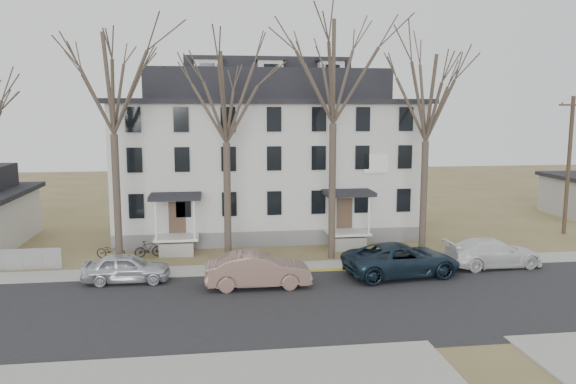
{
  "coord_description": "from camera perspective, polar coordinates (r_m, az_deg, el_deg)",
  "views": [
    {
      "loc": [
        -5.83,
        -21.42,
        8.56
      ],
      "look_at": [
        -1.67,
        9.0,
        4.06
      ],
      "focal_mm": 35.0,
      "sensor_mm": 36.0,
      "label": 1
    }
  ],
  "objects": [
    {
      "name": "tree_far_left",
      "position": [
        31.7,
        -17.5,
        11.18
      ],
      "size": [
        8.4,
        8.4,
        13.72
      ],
      "color": "#473B31",
      "rests_on": "ground"
    },
    {
      "name": "tree_mid_left",
      "position": [
        31.25,
        -6.36,
        10.19
      ],
      "size": [
        7.8,
        7.8,
        12.74
      ],
      "color": "#473B31",
      "rests_on": "ground"
    },
    {
      "name": "boarding_house",
      "position": [
        39.69,
        -2.23,
        3.73
      ],
      "size": [
        20.8,
        12.36,
        12.05
      ],
      "color": "slate",
      "rests_on": "ground"
    },
    {
      "name": "main_road",
      "position": [
        25.61,
        5.95,
        -11.25
      ],
      "size": [
        120.0,
        10.0,
        0.04
      ],
      "primitive_type": "cube",
      "color": "#27272A",
      "rests_on": "ground"
    },
    {
      "name": "bicycle_right",
      "position": [
        33.91,
        -13.97,
        -5.7
      ],
      "size": [
        1.67,
        0.77,
        0.97
      ],
      "primitive_type": "imported",
      "rotation": [
        0.0,
        0.0,
        1.78
      ],
      "color": "black",
      "rests_on": "ground"
    },
    {
      "name": "yellow_curb",
      "position": [
        31.69,
        12.63,
        -7.55
      ],
      "size": [
        14.0,
        0.25,
        0.06
      ],
      "primitive_type": "cube",
      "color": "gold",
      "rests_on": "ground"
    },
    {
      "name": "car_white",
      "position": [
        32.9,
        20.08,
        -5.87
      ],
      "size": [
        5.45,
        2.45,
        1.55
      ],
      "primitive_type": "imported",
      "rotation": [
        0.0,
        0.0,
        1.62
      ],
      "color": "white",
      "rests_on": "ground"
    },
    {
      "name": "ground",
      "position": [
        23.8,
        7.12,
        -12.82
      ],
      "size": [
        120.0,
        120.0,
        0.0
      ],
      "primitive_type": "plane",
      "color": "olive",
      "rests_on": "ground"
    },
    {
      "name": "car_silver",
      "position": [
        29.36,
        -16.07,
        -7.48
      ],
      "size": [
        4.31,
        1.81,
        1.46
      ],
      "primitive_type": "imported",
      "rotation": [
        0.0,
        0.0,
        1.55
      ],
      "color": "silver",
      "rests_on": "ground"
    },
    {
      "name": "far_sidewalk",
      "position": [
        31.19,
        3.32,
        -7.61
      ],
      "size": [
        120.0,
        2.0,
        0.08
      ],
      "primitive_type": "cube",
      "color": "#A09F97",
      "rests_on": "ground"
    },
    {
      "name": "tree_mid_right",
      "position": [
        33.59,
        13.97,
        9.87
      ],
      "size": [
        7.8,
        7.8,
        12.74
      ],
      "color": "#473B31",
      "rests_on": "ground"
    },
    {
      "name": "car_tan",
      "position": [
        27.51,
        -3.09,
        -7.98
      ],
      "size": [
        5.12,
        1.79,
        1.69
      ],
      "primitive_type": "imported",
      "rotation": [
        0.0,
        0.0,
        1.57
      ],
      "color": "#816157",
      "rests_on": "ground"
    },
    {
      "name": "utility_pole_far",
      "position": [
        43.13,
        26.63,
        2.59
      ],
      "size": [
        2.0,
        0.28,
        9.5
      ],
      "color": "#3D3023",
      "rests_on": "ground"
    },
    {
      "name": "bicycle_left",
      "position": [
        34.24,
        -17.54,
        -5.76
      ],
      "size": [
        1.81,
        0.98,
        0.9
      ],
      "primitive_type": "imported",
      "rotation": [
        0.0,
        0.0,
        1.34
      ],
      "color": "black",
      "rests_on": "ground"
    },
    {
      "name": "car_navy",
      "position": [
        29.87,
        11.46,
        -6.81
      ],
      "size": [
        6.38,
        3.55,
        1.69
      ],
      "primitive_type": "imported",
      "rotation": [
        0.0,
        0.0,
        1.7
      ],
      "color": "#182736",
      "rests_on": "ground"
    },
    {
      "name": "tree_center",
      "position": [
        32.06,
        4.66,
        12.82
      ],
      "size": [
        9.0,
        9.0,
        14.7
      ],
      "color": "#473B31",
      "rests_on": "ground"
    }
  ]
}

